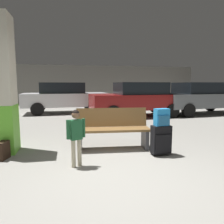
% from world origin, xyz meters
% --- Properties ---
extents(ground_plane, '(18.00, 18.00, 0.10)m').
position_xyz_m(ground_plane, '(0.00, 4.00, -0.05)').
color(ground_plane, gray).
extents(garage_back_wall, '(18.00, 0.12, 2.80)m').
position_xyz_m(garage_back_wall, '(0.00, 12.86, 1.40)').
color(garage_back_wall, slate).
rests_on(garage_back_wall, ground_plane).
extents(bench, '(1.64, 0.66, 0.89)m').
position_xyz_m(bench, '(0.24, 1.56, 0.44)').
color(bench, brown).
rests_on(bench, ground_plane).
extents(suitcase, '(0.39, 0.25, 0.60)m').
position_xyz_m(suitcase, '(1.09, 0.89, 0.32)').
color(suitcase, black).
rests_on(suitcase, ground_plane).
extents(backpack_bright, '(0.29, 0.21, 0.34)m').
position_xyz_m(backpack_bright, '(1.09, 0.89, 0.77)').
color(backpack_bright, '#268CD8').
rests_on(backpack_bright, suitcase).
extents(child, '(0.32, 0.19, 1.00)m').
position_xyz_m(child, '(-0.60, 0.61, 0.61)').
color(child, beige).
rests_on(child, ground_plane).
extents(backpack_dark_floor, '(0.25, 0.31, 0.34)m').
position_xyz_m(backpack_dark_floor, '(-1.97, 1.28, 0.17)').
color(backpack_dark_floor, black).
rests_on(backpack_dark_floor, ground_plane).
extents(parked_car_far, '(4.19, 1.97, 1.51)m').
position_xyz_m(parked_car_far, '(-0.89, 7.99, 0.81)').
color(parked_car_far, silver).
rests_on(parked_car_far, ground_plane).
extents(parked_car_near, '(4.18, 1.95, 1.51)m').
position_xyz_m(parked_car_near, '(2.31, 6.08, 0.81)').
color(parked_car_near, maroon).
rests_on(parked_car_near, ground_plane).
extents(parked_car_side, '(4.25, 2.11, 1.51)m').
position_xyz_m(parked_car_side, '(5.54, 6.24, 0.81)').
color(parked_car_side, slate).
rests_on(parked_car_side, ground_plane).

